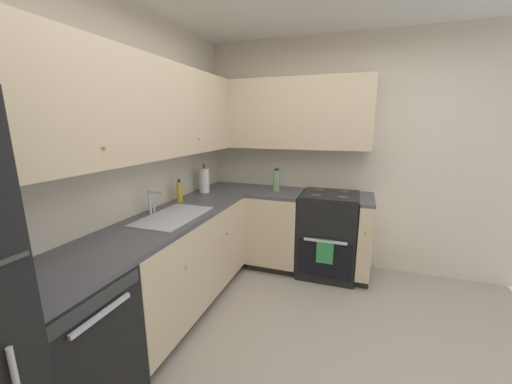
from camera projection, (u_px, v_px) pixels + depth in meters
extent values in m
cube|color=#A89E8E|center=(327.00, 384.00, 1.96)|extent=(3.67, 3.34, 0.02)
cube|color=beige|center=(104.00, 174.00, 2.20)|extent=(3.77, 0.05, 2.61)
cube|color=beige|center=(350.00, 157.00, 3.38)|extent=(0.05, 3.44, 2.61)
cube|color=black|center=(64.00, 353.00, 1.63)|extent=(0.60, 0.60, 0.88)
cube|color=#333333|center=(98.00, 301.00, 1.44)|extent=(0.55, 0.01, 0.07)
cube|color=silver|center=(102.00, 314.00, 1.46)|extent=(0.36, 0.02, 0.02)
cube|color=beige|center=(179.00, 259.00, 2.66)|extent=(1.65, 0.60, 0.79)
cube|color=black|center=(179.00, 302.00, 2.77)|extent=(1.65, 0.54, 0.09)
sphere|color=tan|center=(187.00, 267.00, 2.19)|extent=(0.02, 0.02, 0.02)
sphere|color=tan|center=(227.00, 234.00, 2.86)|extent=(0.02, 0.02, 0.02)
cube|color=#4C4C51|center=(176.00, 215.00, 2.56)|extent=(2.86, 0.60, 0.03)
cube|color=beige|center=(276.00, 226.00, 3.51)|extent=(0.60, 0.58, 0.79)
cube|color=black|center=(276.00, 259.00, 3.64)|extent=(0.54, 0.58, 0.09)
cube|color=beige|center=(364.00, 236.00, 3.20)|extent=(0.60, 0.15, 0.79)
cube|color=black|center=(361.00, 272.00, 3.32)|extent=(0.54, 0.15, 0.09)
sphere|color=tan|center=(365.00, 233.00, 2.88)|extent=(0.02, 0.02, 0.02)
cube|color=#4C4C51|center=(276.00, 193.00, 3.42)|extent=(0.60, 0.58, 0.03)
cube|color=#4C4C51|center=(367.00, 199.00, 3.10)|extent=(0.60, 0.15, 0.03)
cube|color=black|center=(328.00, 234.00, 3.34)|extent=(0.64, 0.62, 0.91)
cube|color=black|center=(324.00, 260.00, 3.08)|extent=(0.02, 0.55, 0.38)
cube|color=silver|center=(325.00, 241.00, 3.01)|extent=(0.02, 0.43, 0.02)
cube|color=black|center=(331.00, 194.00, 3.24)|extent=(0.59, 0.60, 0.01)
cube|color=black|center=(333.00, 183.00, 3.50)|extent=(0.03, 0.60, 0.15)
cylinder|color=#4C4C4C|center=(343.00, 197.00, 3.06)|extent=(0.11, 0.11, 0.01)
cylinder|color=#4C4C4C|center=(316.00, 195.00, 3.15)|extent=(0.11, 0.11, 0.01)
cylinder|color=#4C4C4C|center=(344.00, 191.00, 3.32)|extent=(0.11, 0.11, 0.01)
cylinder|color=#4C4C4C|center=(320.00, 190.00, 3.41)|extent=(0.11, 0.11, 0.01)
cube|color=#338C4C|center=(325.00, 251.00, 3.03)|extent=(0.02, 0.17, 0.26)
cube|color=beige|center=(141.00, 110.00, 2.26)|extent=(2.54, 0.32, 0.76)
sphere|color=tan|center=(104.00, 148.00, 1.75)|extent=(0.02, 0.02, 0.02)
sphere|color=tan|center=(199.00, 139.00, 2.78)|extent=(0.02, 0.02, 0.02)
cube|color=beige|center=(285.00, 114.00, 3.33)|extent=(0.32, 1.88, 0.76)
cube|color=#B7B7BC|center=(174.00, 216.00, 2.48)|extent=(0.68, 0.40, 0.01)
cube|color=gray|center=(174.00, 222.00, 2.49)|extent=(0.63, 0.36, 0.09)
cube|color=#99999E|center=(174.00, 220.00, 2.48)|extent=(0.02, 0.35, 0.06)
cylinder|color=silver|center=(150.00, 202.00, 2.53)|extent=(0.02, 0.02, 0.21)
cylinder|color=silver|center=(156.00, 192.00, 2.48)|extent=(0.02, 0.15, 0.02)
cylinder|color=silver|center=(154.00, 209.00, 2.59)|extent=(0.02, 0.02, 0.06)
cylinder|color=gold|center=(180.00, 192.00, 2.91)|extent=(0.06, 0.06, 0.20)
cylinder|color=#262626|center=(179.00, 181.00, 2.88)|extent=(0.03, 0.03, 0.03)
cylinder|color=white|center=(204.00, 180.00, 3.32)|extent=(0.11, 0.11, 0.27)
cylinder|color=#3F3F3F|center=(204.00, 179.00, 3.32)|extent=(0.02, 0.02, 0.33)
cylinder|color=#729E66|center=(276.00, 181.00, 3.39)|extent=(0.08, 0.08, 0.24)
cylinder|color=black|center=(277.00, 169.00, 3.36)|extent=(0.04, 0.04, 0.02)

